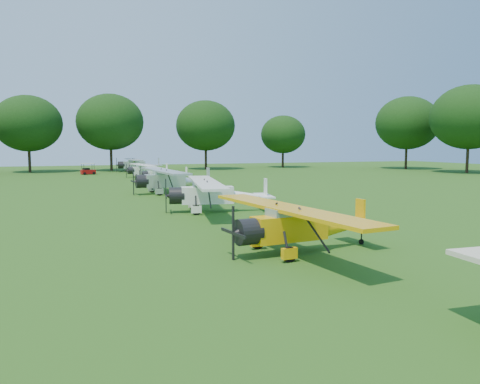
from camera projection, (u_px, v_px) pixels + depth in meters
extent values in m
plane|color=#1B4A12|center=(230.00, 221.00, 26.64)|extent=(160.00, 160.00, 0.00)
cylinder|color=black|center=(467.00, 157.00, 72.48)|extent=(0.44, 0.44, 4.99)
ellipsoid|color=black|center=(469.00, 117.00, 71.87)|extent=(11.65, 11.65, 9.90)
cylinder|color=black|center=(406.00, 156.00, 84.97)|extent=(0.44, 0.44, 4.81)
ellipsoid|color=black|center=(407.00, 123.00, 84.39)|extent=(11.23, 11.23, 9.55)
cylinder|color=black|center=(283.00, 158.00, 91.02)|extent=(0.44, 0.44, 3.70)
ellipsoid|color=black|center=(283.00, 134.00, 90.57)|extent=(8.63, 8.63, 7.34)
cylinder|color=black|center=(206.00, 157.00, 83.85)|extent=(0.44, 0.44, 4.51)
ellipsoid|color=black|center=(206.00, 126.00, 83.30)|extent=(10.52, 10.52, 8.94)
cylinder|color=black|center=(111.00, 157.00, 78.81)|extent=(0.44, 0.44, 4.74)
ellipsoid|color=black|center=(110.00, 122.00, 78.23)|extent=(11.05, 11.05, 9.39)
cylinder|color=black|center=(29.00, 158.00, 74.38)|extent=(0.44, 0.44, 4.49)
ellipsoid|color=black|center=(28.00, 123.00, 73.83)|extent=(10.47, 10.47, 8.90)
cube|color=#F7AE0A|center=(289.00, 228.00, 18.58)|extent=(3.21, 1.30, 1.03)
cone|color=#F7AE0A|center=(342.00, 226.00, 19.77)|extent=(2.82, 1.20, 0.88)
cube|color=#8CA5B2|center=(288.00, 215.00, 18.48)|extent=(1.66, 1.08, 0.54)
cylinder|color=black|center=(248.00, 232.00, 17.75)|extent=(0.99, 1.11, 1.02)
cube|color=black|center=(233.00, 233.00, 17.47)|extent=(0.07, 0.12, 2.05)
cube|color=#F7AE0A|center=(288.00, 209.00, 18.46)|extent=(2.65, 10.44, 0.14)
cube|color=#F7AE0A|center=(360.00, 213.00, 20.16)|extent=(0.16, 0.54, 1.27)
cube|color=#F7AE0A|center=(358.00, 224.00, 20.16)|extent=(1.15, 2.81, 0.09)
cylinder|color=black|center=(289.00, 254.00, 17.22)|extent=(0.60, 0.23, 0.59)
cylinder|color=black|center=(257.00, 242.00, 19.39)|extent=(0.60, 0.23, 0.59)
cylinder|color=black|center=(361.00, 242.00, 20.32)|extent=(0.24, 0.11, 0.23)
cube|color=white|center=(207.00, 195.00, 30.15)|extent=(3.44, 1.53, 1.09)
cone|color=white|center=(250.00, 197.00, 30.65)|extent=(3.02, 1.41, 0.93)
cube|color=#8CA5B2|center=(206.00, 186.00, 30.07)|extent=(1.80, 1.22, 0.57)
cylinder|color=black|center=(177.00, 196.00, 29.80)|extent=(1.10, 1.22, 1.08)
cube|color=black|center=(166.00, 196.00, 29.69)|extent=(0.08, 0.13, 2.18)
cube|color=white|center=(206.00, 182.00, 30.05)|extent=(3.34, 11.11, 0.15)
cube|color=white|center=(265.00, 189.00, 30.78)|extent=(0.20, 0.58, 1.35)
cube|color=white|center=(264.00, 196.00, 30.81)|extent=(1.36, 3.02, 0.09)
cylinder|color=black|center=(196.00, 210.00, 28.81)|extent=(0.64, 0.27, 0.62)
cylinder|color=black|center=(193.00, 205.00, 31.35)|extent=(0.64, 0.27, 0.62)
cylinder|color=black|center=(267.00, 209.00, 30.93)|extent=(0.26, 0.12, 0.25)
cube|color=silver|center=(165.00, 181.00, 41.53)|extent=(3.58, 1.29, 1.15)
cone|color=silver|center=(197.00, 182.00, 42.74)|extent=(3.14, 1.20, 0.99)
cube|color=#8CA5B2|center=(164.00, 174.00, 41.43)|extent=(1.82, 1.13, 0.60)
cylinder|color=black|center=(142.00, 181.00, 40.70)|extent=(1.07, 1.21, 1.14)
cube|color=black|center=(133.00, 182.00, 40.41)|extent=(0.07, 0.14, 2.31)
cube|color=silver|center=(164.00, 171.00, 41.40)|extent=(2.40, 11.72, 0.15)
cube|color=silver|center=(208.00, 175.00, 43.13)|extent=(0.15, 0.61, 1.43)
cube|color=silver|center=(207.00, 181.00, 43.13)|extent=(1.15, 3.13, 0.10)
cylinder|color=black|center=(159.00, 192.00, 40.01)|extent=(0.67, 0.22, 0.66)
cylinder|color=black|center=(152.00, 189.00, 42.51)|extent=(0.67, 0.22, 0.66)
cylinder|color=black|center=(209.00, 190.00, 43.31)|extent=(0.27, 0.11, 0.26)
cube|color=white|center=(160.00, 175.00, 53.87)|extent=(2.78, 0.92, 0.90)
cone|color=white|center=(179.00, 175.00, 54.74)|extent=(2.44, 0.86, 0.77)
cube|color=#8CA5B2|center=(159.00, 171.00, 53.79)|extent=(1.40, 0.84, 0.47)
cylinder|color=black|center=(145.00, 175.00, 53.26)|extent=(0.81, 0.92, 0.89)
cube|color=black|center=(140.00, 175.00, 53.06)|extent=(0.06, 0.11, 1.81)
cube|color=white|center=(159.00, 169.00, 53.77)|extent=(1.57, 9.16, 0.12)
cube|color=white|center=(186.00, 172.00, 55.02)|extent=(0.10, 0.48, 1.12)
cube|color=white|center=(186.00, 175.00, 55.02)|extent=(0.82, 2.43, 0.08)
cylinder|color=black|center=(156.00, 181.00, 52.69)|extent=(0.52, 0.16, 0.52)
cylinder|color=black|center=(152.00, 180.00, 54.67)|extent=(0.52, 0.16, 0.52)
cylinder|color=black|center=(187.00, 181.00, 55.16)|extent=(0.21, 0.08, 0.21)
cube|color=white|center=(143.00, 170.00, 63.10)|extent=(2.91, 1.13, 0.93)
cone|color=white|center=(160.00, 171.00, 64.15)|extent=(2.55, 1.05, 0.80)
cube|color=#8CA5B2|center=(142.00, 167.00, 63.02)|extent=(1.49, 0.96, 0.49)
cylinder|color=black|center=(131.00, 171.00, 62.38)|extent=(0.89, 1.00, 0.92)
cube|color=black|center=(126.00, 171.00, 62.13)|extent=(0.06, 0.11, 1.86)
cube|color=white|center=(142.00, 165.00, 62.99)|extent=(2.24, 9.48, 0.12)
cube|color=white|center=(167.00, 167.00, 64.48)|extent=(0.14, 0.49, 1.15)
cube|color=white|center=(166.00, 170.00, 64.49)|extent=(1.00, 2.55, 0.08)
cylinder|color=black|center=(140.00, 176.00, 61.87)|extent=(0.54, 0.20, 0.53)
cylinder|color=black|center=(136.00, 175.00, 63.86)|extent=(0.54, 0.20, 0.53)
cylinder|color=black|center=(167.00, 176.00, 64.64)|extent=(0.22, 0.09, 0.21)
cube|color=silver|center=(134.00, 165.00, 75.67)|extent=(3.46, 1.05, 1.13)
cone|color=silver|center=(152.00, 166.00, 76.69)|extent=(3.03, 0.99, 0.97)
cube|color=#8CA5B2|center=(133.00, 161.00, 75.58)|extent=(1.73, 1.00, 0.59)
cylinder|color=black|center=(121.00, 165.00, 74.97)|extent=(0.98, 1.13, 1.12)
cube|color=black|center=(117.00, 165.00, 74.73)|extent=(0.07, 0.13, 2.27)
cube|color=silver|center=(133.00, 159.00, 75.55)|extent=(1.64, 11.45, 0.15)
cube|color=silver|center=(159.00, 162.00, 77.01)|extent=(0.11, 0.59, 1.40)
cube|color=silver|center=(158.00, 165.00, 77.02)|extent=(0.94, 3.03, 0.10)
cylinder|color=black|center=(130.00, 170.00, 74.20)|extent=(0.65, 0.18, 0.65)
cylinder|color=black|center=(128.00, 169.00, 76.72)|extent=(0.65, 0.18, 0.65)
cylinder|color=black|center=(159.00, 171.00, 77.18)|extent=(0.26, 0.09, 0.26)
cube|color=#A80C0C|center=(88.00, 172.00, 68.61)|extent=(2.19, 1.57, 0.63)
cube|color=black|center=(86.00, 169.00, 68.42)|extent=(1.04, 1.17, 0.40)
cube|color=white|center=(88.00, 163.00, 68.49)|extent=(2.13, 1.63, 0.07)
cylinder|color=black|center=(85.00, 174.00, 67.79)|extent=(0.41, 0.23, 0.39)
cylinder|color=black|center=(82.00, 173.00, 68.69)|extent=(0.41, 0.23, 0.39)
cylinder|color=black|center=(94.00, 173.00, 68.57)|extent=(0.41, 0.23, 0.39)
cylinder|color=black|center=(91.00, 173.00, 69.47)|extent=(0.41, 0.23, 0.39)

